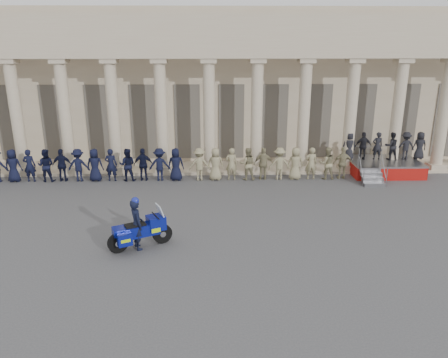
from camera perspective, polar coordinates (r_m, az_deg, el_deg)
ground at (r=17.42m, az=-6.28°, el=-6.96°), size 90.00×90.00×0.00m
building at (r=30.65m, az=-4.41°, el=12.68°), size 40.00×12.50×9.00m
officer_rank at (r=23.56m, az=-9.40°, el=1.87°), size 21.09×0.67×1.76m
reviewing_stand at (r=26.03m, az=20.40°, el=3.41°), size 4.76×3.76×2.33m
motorcycle at (r=16.16m, az=-10.83°, el=-6.63°), size 2.22×1.50×1.54m
rider at (r=16.00m, az=-11.34°, el=-5.71°), size 0.71×0.82×1.98m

